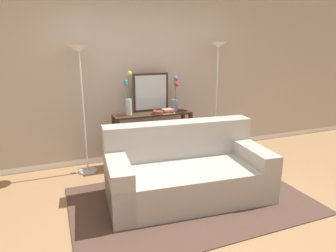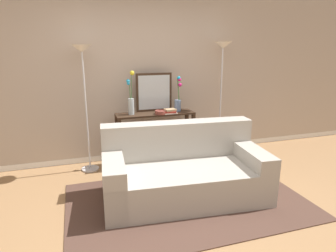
{
  "view_description": "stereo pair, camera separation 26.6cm",
  "coord_description": "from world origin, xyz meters",
  "px_view_note": "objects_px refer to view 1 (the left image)",
  "views": [
    {
      "loc": [
        -1.12,
        -2.58,
        1.81
      ],
      "look_at": [
        0.31,
        1.03,
        0.76
      ],
      "focal_mm": 31.54,
      "sensor_mm": 36.0,
      "label": 1
    },
    {
      "loc": [
        -0.87,
        -2.67,
        1.81
      ],
      "look_at": [
        0.31,
        1.03,
        0.76
      ],
      "focal_mm": 31.54,
      "sensor_mm": 36.0,
      "label": 2
    }
  ],
  "objects_px": {
    "couch": "(186,172)",
    "wall_mirror": "(151,92)",
    "console_table": "(153,129)",
    "floor_lamp_right": "(217,67)",
    "book_row_under_console": "(133,161)",
    "book_stack": "(168,111)",
    "fruit_bowl": "(158,112)",
    "floor_lamp_left": "(81,74)",
    "vase_short_flowers": "(175,100)",
    "vase_tall_flowers": "(128,100)"
  },
  "relations": [
    {
      "from": "floor_lamp_left",
      "to": "wall_mirror",
      "type": "height_order",
      "value": "floor_lamp_left"
    },
    {
      "from": "fruit_bowl",
      "to": "console_table",
      "type": "bearing_deg",
      "value": 118.89
    },
    {
      "from": "vase_tall_flowers",
      "to": "vase_short_flowers",
      "type": "bearing_deg",
      "value": -0.41
    },
    {
      "from": "couch",
      "to": "fruit_bowl",
      "type": "xyz_separation_m",
      "value": [
        0.03,
        1.1,
        0.53
      ]
    },
    {
      "from": "console_table",
      "to": "fruit_bowl",
      "type": "xyz_separation_m",
      "value": [
        0.06,
        -0.1,
        0.29
      ]
    },
    {
      "from": "floor_lamp_right",
      "to": "vase_short_flowers",
      "type": "bearing_deg",
      "value": 179.01
    },
    {
      "from": "book_stack",
      "to": "fruit_bowl",
      "type": "bearing_deg",
      "value": 177.48
    },
    {
      "from": "wall_mirror",
      "to": "floor_lamp_right",
      "type": "bearing_deg",
      "value": -7.71
    },
    {
      "from": "console_table",
      "to": "floor_lamp_right",
      "type": "xyz_separation_m",
      "value": [
        1.12,
        -0.01,
        0.93
      ]
    },
    {
      "from": "floor_lamp_right",
      "to": "vase_tall_flowers",
      "type": "bearing_deg",
      "value": 179.3
    },
    {
      "from": "book_row_under_console",
      "to": "couch",
      "type": "bearing_deg",
      "value": -73.38
    },
    {
      "from": "floor_lamp_right",
      "to": "wall_mirror",
      "type": "xyz_separation_m",
      "value": [
        -1.1,
        0.15,
        -0.37
      ]
    },
    {
      "from": "couch",
      "to": "vase_short_flowers",
      "type": "bearing_deg",
      "value": 73.65
    },
    {
      "from": "book_stack",
      "to": "couch",
      "type": "bearing_deg",
      "value": -99.48
    },
    {
      "from": "console_table",
      "to": "vase_short_flowers",
      "type": "relative_size",
      "value": 2.19
    },
    {
      "from": "vase_tall_flowers",
      "to": "book_stack",
      "type": "bearing_deg",
      "value": -11.18
    },
    {
      "from": "console_table",
      "to": "vase_tall_flowers",
      "type": "distance_m",
      "value": 0.61
    },
    {
      "from": "console_table",
      "to": "floor_lamp_right",
      "type": "bearing_deg",
      "value": -0.51
    },
    {
      "from": "couch",
      "to": "vase_short_flowers",
      "type": "distance_m",
      "value": 1.42
    },
    {
      "from": "wall_mirror",
      "to": "fruit_bowl",
      "type": "xyz_separation_m",
      "value": [
        0.03,
        -0.24,
        -0.27
      ]
    },
    {
      "from": "vase_short_flowers",
      "to": "book_row_under_console",
      "type": "bearing_deg",
      "value": -179.78
    },
    {
      "from": "vase_short_flowers",
      "to": "wall_mirror",
      "type": "bearing_deg",
      "value": 159.08
    },
    {
      "from": "couch",
      "to": "book_row_under_console",
      "type": "bearing_deg",
      "value": 106.62
    },
    {
      "from": "floor_lamp_left",
      "to": "book_row_under_console",
      "type": "xyz_separation_m",
      "value": [
        0.7,
        0.01,
        -1.38
      ]
    },
    {
      "from": "floor_lamp_left",
      "to": "book_stack",
      "type": "height_order",
      "value": "floor_lamp_left"
    },
    {
      "from": "couch",
      "to": "book_row_under_console",
      "type": "height_order",
      "value": "couch"
    },
    {
      "from": "wall_mirror",
      "to": "fruit_bowl",
      "type": "distance_m",
      "value": 0.36
    },
    {
      "from": "couch",
      "to": "floor_lamp_right",
      "type": "distance_m",
      "value": 1.99
    },
    {
      "from": "couch",
      "to": "console_table",
      "type": "height_order",
      "value": "couch"
    },
    {
      "from": "vase_short_flowers",
      "to": "book_stack",
      "type": "distance_m",
      "value": 0.25
    },
    {
      "from": "fruit_bowl",
      "to": "vase_tall_flowers",
      "type": "bearing_deg",
      "value": 165.84
    },
    {
      "from": "couch",
      "to": "wall_mirror",
      "type": "bearing_deg",
      "value": 90.1
    },
    {
      "from": "couch",
      "to": "floor_lamp_right",
      "type": "xyz_separation_m",
      "value": [
        1.09,
        1.19,
        1.17
      ]
    },
    {
      "from": "vase_short_flowers",
      "to": "couch",
      "type": "bearing_deg",
      "value": -106.35
    },
    {
      "from": "floor_lamp_left",
      "to": "book_stack",
      "type": "relative_size",
      "value": 8.96
    },
    {
      "from": "vase_tall_flowers",
      "to": "book_row_under_console",
      "type": "relative_size",
      "value": 1.97
    },
    {
      "from": "floor_lamp_right",
      "to": "wall_mirror",
      "type": "distance_m",
      "value": 1.17
    },
    {
      "from": "vase_tall_flowers",
      "to": "book_row_under_console",
      "type": "xyz_separation_m",
      "value": [
        0.04,
        -0.01,
        -0.98
      ]
    },
    {
      "from": "floor_lamp_left",
      "to": "book_stack",
      "type": "bearing_deg",
      "value": -4.46
    },
    {
      "from": "floor_lamp_right",
      "to": "book_row_under_console",
      "type": "relative_size",
      "value": 5.66
    },
    {
      "from": "wall_mirror",
      "to": "vase_tall_flowers",
      "type": "height_order",
      "value": "vase_tall_flowers"
    },
    {
      "from": "vase_short_flowers",
      "to": "vase_tall_flowers",
      "type": "bearing_deg",
      "value": 179.59
    },
    {
      "from": "vase_tall_flowers",
      "to": "floor_lamp_left",
      "type": "bearing_deg",
      "value": -178.43
    },
    {
      "from": "vase_tall_flowers",
      "to": "vase_short_flowers",
      "type": "xyz_separation_m",
      "value": [
        0.75,
        -0.01,
        -0.05
      ]
    },
    {
      "from": "console_table",
      "to": "book_stack",
      "type": "xyz_separation_m",
      "value": [
        0.21,
        -0.11,
        0.29
      ]
    },
    {
      "from": "console_table",
      "to": "book_stack",
      "type": "height_order",
      "value": "book_stack"
    },
    {
      "from": "book_row_under_console",
      "to": "floor_lamp_right",
      "type": "bearing_deg",
      "value": -0.4
    },
    {
      "from": "couch",
      "to": "book_row_under_console",
      "type": "xyz_separation_m",
      "value": [
        -0.36,
        1.2,
        -0.25
      ]
    },
    {
      "from": "book_stack",
      "to": "book_row_under_console",
      "type": "relative_size",
      "value": 0.61
    },
    {
      "from": "floor_lamp_left",
      "to": "fruit_bowl",
      "type": "distance_m",
      "value": 1.25
    }
  ]
}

